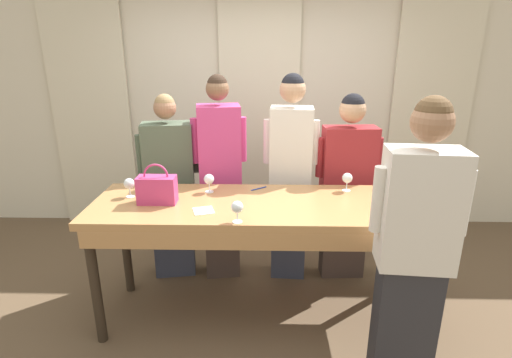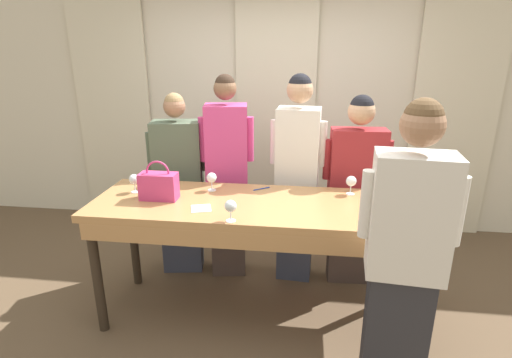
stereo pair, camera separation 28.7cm
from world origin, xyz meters
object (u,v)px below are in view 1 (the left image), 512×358
wine_glass_center_mid (399,180)px  guest_cream_sweater (290,177)px  handbag (157,189)px  wine_glass_front_right (387,176)px  wine_bottle (413,200)px  potted_plant (397,201)px  wine_glass_front_mid (237,208)px  wine_glass_center_right (209,180)px  wine_glass_front_left (129,184)px  host_pouring (414,252)px  guest_pink_top (220,179)px  tasting_bar (256,217)px  guest_striped_shirt (347,186)px  guest_olive_jacket (171,188)px  wine_glass_center_left (347,178)px

wine_glass_center_mid → guest_cream_sweater: 0.89m
handbag → wine_glass_front_right: 1.74m
wine_bottle → potted_plant: wine_bottle is taller
wine_glass_front_mid → wine_glass_center_right: (-0.25, 0.54, 0.00)m
handbag → wine_glass_center_mid: size_ratio=2.03×
wine_glass_front_left → host_pouring: (1.82, -0.74, -0.13)m
wine_glass_center_mid → wine_glass_center_right: bearing=-179.0°
handbag → guest_pink_top: size_ratio=0.16×
wine_glass_front_left → wine_glass_center_mid: (2.01, 0.14, 0.00)m
tasting_bar → guest_striped_shirt: bearing=39.8°
wine_glass_front_mid → tasting_bar: bearing=70.6°
handbag → wine_glass_front_mid: bearing=-28.2°
guest_cream_sweater → wine_glass_front_mid: bearing=-112.3°
wine_bottle → wine_glass_front_right: (-0.00, 0.56, -0.02)m
wine_glass_center_mid → wine_glass_front_mid: bearing=-154.5°
tasting_bar → guest_pink_top: (-0.32, 0.64, 0.07)m
guest_striped_shirt → guest_cream_sweater: bearing=-180.0°
host_pouring → guest_striped_shirt: bearing=95.4°
wine_glass_center_right → wine_glass_front_right: bearing=4.8°
wine_glass_center_right → wine_glass_front_mid: bearing=-65.1°
guest_olive_jacket → potted_plant: bearing=20.6°
potted_plant → wine_glass_center_left: bearing=-124.2°
handbag → guest_striped_shirt: guest_striped_shirt is taller
wine_glass_front_right → wine_glass_front_mid: bearing=-149.7°
wine_glass_center_mid → guest_striped_shirt: 0.53m
wine_glass_front_mid → wine_glass_front_right: bearing=30.3°
guest_cream_sweater → potted_plant: (1.24, 0.86, -0.55)m
wine_glass_center_left → wine_glass_front_mid: bearing=-143.6°
wine_glass_front_left → guest_pink_top: bearing=41.0°
wine_glass_front_right → host_pouring: (-0.12, -0.97, -0.13)m
guest_pink_top → guest_striped_shirt: (1.10, 0.00, -0.06)m
wine_bottle → wine_glass_front_right: wine_bottle is taller
wine_glass_center_right → potted_plant: wine_glass_center_right is taller
wine_bottle → wine_glass_center_mid: size_ratio=2.28×
potted_plant → guest_olive_jacket: bearing=-159.4°
wine_glass_center_right → potted_plant: bearing=34.1°
host_pouring → wine_bottle: bearing=74.0°
wine_glass_center_left → guest_olive_jacket: (-1.45, 0.36, -0.22)m
wine_glass_front_mid → guest_olive_jacket: 1.18m
wine_glass_center_mid → guest_pink_top: 1.46m
wine_glass_front_right → wine_bottle: bearing=-89.7°
wine_glass_front_mid → wine_glass_center_mid: same height
wine_glass_front_mid → guest_pink_top: size_ratio=0.08×
wine_bottle → wine_glass_front_mid: (-1.12, -0.10, -0.02)m
wine_glass_front_right → potted_plant: wine_glass_front_right is taller
wine_glass_center_left → wine_glass_front_left: bearing=-174.2°
wine_glass_center_mid → guest_striped_shirt: guest_striped_shirt is taller
tasting_bar → wine_glass_center_mid: bearing=13.3°
wine_bottle → potted_plant: 1.92m
handbag → wine_glass_center_mid: bearing=8.1°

